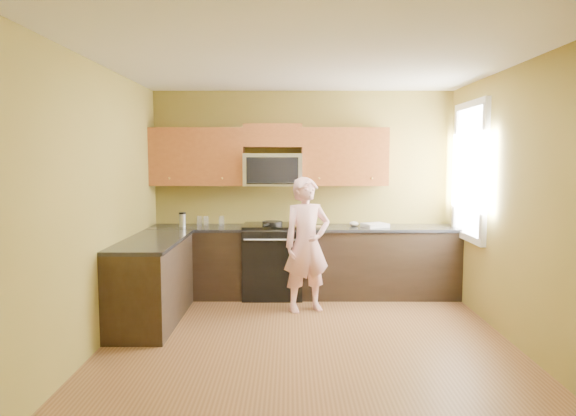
{
  "coord_description": "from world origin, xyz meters",
  "views": [
    {
      "loc": [
        -0.18,
        -5.06,
        1.8
      ],
      "look_at": [
        -0.2,
        1.3,
        1.2
      ],
      "focal_mm": 32.6,
      "sensor_mm": 36.0,
      "label": 1
    }
  ],
  "objects_px": {
    "butter_tub": "(295,228)",
    "microwave": "(273,185)",
    "woman": "(307,245)",
    "travel_mug": "(183,227)",
    "frying_pan": "(272,226)",
    "stove": "(273,260)"
  },
  "relations": [
    {
      "from": "woman",
      "to": "butter_tub",
      "type": "distance_m",
      "value": 0.59
    },
    {
      "from": "stove",
      "to": "butter_tub",
      "type": "distance_m",
      "value": 0.54
    },
    {
      "from": "microwave",
      "to": "travel_mug",
      "type": "height_order",
      "value": "microwave"
    },
    {
      "from": "frying_pan",
      "to": "butter_tub",
      "type": "relative_size",
      "value": 4.14
    },
    {
      "from": "frying_pan",
      "to": "stove",
      "type": "bearing_deg",
      "value": 109.78
    },
    {
      "from": "stove",
      "to": "frying_pan",
      "type": "xyz_separation_m",
      "value": [
        -0.0,
        -0.12,
        0.47
      ]
    },
    {
      "from": "microwave",
      "to": "frying_pan",
      "type": "distance_m",
      "value": 0.56
    },
    {
      "from": "stove",
      "to": "microwave",
      "type": "relative_size",
      "value": 1.25
    },
    {
      "from": "butter_tub",
      "to": "microwave",
      "type": "bearing_deg",
      "value": 143.43
    },
    {
      "from": "travel_mug",
      "to": "frying_pan",
      "type": "bearing_deg",
      "value": -5.16
    },
    {
      "from": "stove",
      "to": "travel_mug",
      "type": "xyz_separation_m",
      "value": [
        -1.17,
        -0.02,
        0.45
      ]
    },
    {
      "from": "woman",
      "to": "microwave",
      "type": "bearing_deg",
      "value": 97.51
    },
    {
      "from": "travel_mug",
      "to": "woman",
      "type": "bearing_deg",
      "value": -21.58
    },
    {
      "from": "microwave",
      "to": "woman",
      "type": "height_order",
      "value": "microwave"
    },
    {
      "from": "woman",
      "to": "travel_mug",
      "type": "height_order",
      "value": "woman"
    },
    {
      "from": "woman",
      "to": "frying_pan",
      "type": "xyz_separation_m",
      "value": [
        -0.42,
        0.52,
        0.16
      ]
    },
    {
      "from": "frying_pan",
      "to": "butter_tub",
      "type": "xyz_separation_m",
      "value": [
        0.29,
        0.03,
        -0.03
      ]
    },
    {
      "from": "woman",
      "to": "frying_pan",
      "type": "height_order",
      "value": "woman"
    },
    {
      "from": "travel_mug",
      "to": "stove",
      "type": "bearing_deg",
      "value": 0.89
    },
    {
      "from": "stove",
      "to": "microwave",
      "type": "xyz_separation_m",
      "value": [
        0.0,
        0.12,
        0.97
      ]
    },
    {
      "from": "woman",
      "to": "frying_pan",
      "type": "relative_size",
      "value": 3.49
    },
    {
      "from": "butter_tub",
      "to": "travel_mug",
      "type": "relative_size",
      "value": 0.58
    }
  ]
}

